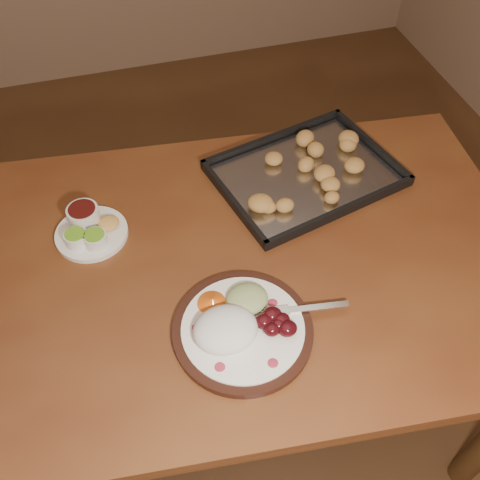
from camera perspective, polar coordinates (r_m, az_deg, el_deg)
name	(u,v)px	position (r m, az deg, el deg)	size (l,w,h in m)	color
ground	(135,390)	(1.95, -11.10, -15.38)	(4.00, 4.00, 0.00)	#54371C
dining_table	(220,285)	(1.34, -2.15, -4.86)	(1.59, 1.06, 0.75)	brown
dinner_plate	(240,326)	(1.14, -0.02, -9.16)	(0.39, 0.30, 0.07)	black
condiment_saucer	(89,229)	(1.35, -15.81, 1.17)	(0.18, 0.18, 0.06)	white
baking_tray	(305,173)	(1.46, 6.98, 7.14)	(0.53, 0.44, 0.05)	black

